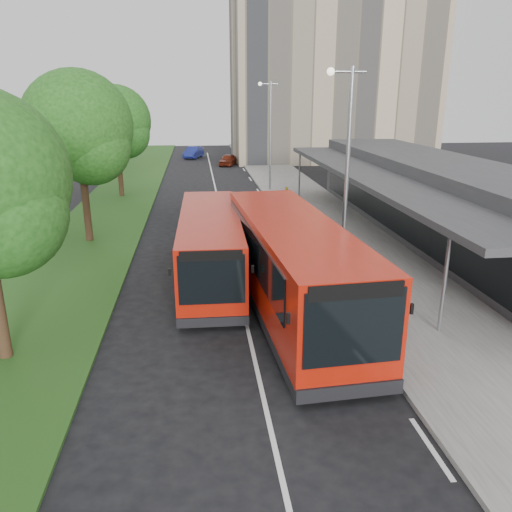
{
  "coord_description": "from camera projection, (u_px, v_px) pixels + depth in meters",
  "views": [
    {
      "loc": [
        -1.44,
        -16.34,
        7.15
      ],
      "look_at": [
        0.62,
        1.03,
        1.5
      ],
      "focal_mm": 35.0,
      "sensor_mm": 36.0,
      "label": 1
    }
  ],
  "objects": [
    {
      "name": "lamp_post_far",
      "position": [
        269.0,
        129.0,
        37.6
      ],
      "size": [
        1.44,
        0.28,
        8.0
      ],
      "color": "gray",
      "rests_on": "pavement"
    },
    {
      "name": "pavement",
      "position": [
        297.0,
        194.0,
        37.35
      ],
      "size": [
        5.0,
        80.0,
        0.15
      ],
      "primitive_type": "cube",
      "color": "slate",
      "rests_on": "ground"
    },
    {
      "name": "bus_main",
      "position": [
        292.0,
        267.0,
        16.77
      ],
      "size": [
        3.58,
        11.48,
        3.21
      ],
      "rotation": [
        0.0,
        0.0,
        0.06
      ],
      "color": "#AE1609",
      "rests_on": "ground"
    },
    {
      "name": "car_near",
      "position": [
        228.0,
        160.0,
        53.16
      ],
      "size": [
        2.34,
        3.73,
        1.18
      ],
      "primitive_type": "imported",
      "rotation": [
        0.0,
        0.0,
        -0.29
      ],
      "color": "#581A0C",
      "rests_on": "ground"
    },
    {
      "name": "grass_verge",
      "position": [
        120.0,
        199.0,
        35.9
      ],
      "size": [
        5.0,
        80.0,
        0.1
      ],
      "primitive_type": "cube",
      "color": "#274E19",
      "rests_on": "ground"
    },
    {
      "name": "tree_far",
      "position": [
        116.0,
        125.0,
        35.34
      ],
      "size": [
        4.93,
        4.93,
        7.92
      ],
      "color": "#352515",
      "rests_on": "ground"
    },
    {
      "name": "car_far",
      "position": [
        194.0,
        152.0,
        59.37
      ],
      "size": [
        2.59,
        4.33,
        1.35
      ],
      "primitive_type": "imported",
      "rotation": [
        0.0,
        0.0,
        -0.31
      ],
      "color": "navy",
      "rests_on": "ground"
    },
    {
      "name": "bollard",
      "position": [
        286.0,
        195.0,
        33.95
      ],
      "size": [
        0.18,
        0.18,
        1.07
      ],
      "primitive_type": "cylinder",
      "rotation": [
        0.0,
        0.0,
        0.07
      ],
      "color": "#DEB00B",
      "rests_on": "pavement"
    },
    {
      "name": "bus_second",
      "position": [
        210.0,
        246.0,
        19.89
      ],
      "size": [
        2.67,
        9.72,
        2.73
      ],
      "rotation": [
        0.0,
        0.0,
        -0.02
      ],
      "color": "#AE1609",
      "rests_on": "ground"
    },
    {
      "name": "office_block",
      "position": [
        331.0,
        78.0,
        56.3
      ],
      "size": [
        22.0,
        12.0,
        18.0
      ],
      "primitive_type": "cube",
      "color": "tan",
      "rests_on": "ground"
    },
    {
      "name": "lamp_post_near",
      "position": [
        345.0,
        163.0,
        18.7
      ],
      "size": [
        1.44,
        0.28,
        8.0
      ],
      "color": "gray",
      "rests_on": "pavement"
    },
    {
      "name": "station_building",
      "position": [
        435.0,
        198.0,
        25.95
      ],
      "size": [
        7.7,
        26.0,
        4.0
      ],
      "color": "#2F2F31",
      "rests_on": "ground"
    },
    {
      "name": "tree_mid",
      "position": [
        79.0,
        133.0,
        23.9
      ],
      "size": [
        5.23,
        5.23,
        8.4
      ],
      "color": "#352515",
      "rests_on": "ground"
    },
    {
      "name": "litter_bin",
      "position": [
        318.0,
        223.0,
        26.91
      ],
      "size": [
        0.55,
        0.55,
        0.82
      ],
      "primitive_type": "cylinder",
      "rotation": [
        0.0,
        0.0,
        0.24
      ],
      "color": "#382317",
      "rests_on": "pavement"
    },
    {
      "name": "kerb_dashes",
      "position": [
        264.0,
        199.0,
        36.12
      ],
      "size": [
        0.12,
        56.0,
        0.01
      ],
      "color": "silver",
      "rests_on": "ground"
    },
    {
      "name": "ground",
      "position": [
        242.0,
        305.0,
        17.8
      ],
      "size": [
        120.0,
        120.0,
        0.0
      ],
      "primitive_type": "plane",
      "color": "black",
      "rests_on": "ground"
    },
    {
      "name": "lane_centre_line",
      "position": [
        221.0,
        212.0,
        31.98
      ],
      "size": [
        0.12,
        70.0,
        0.01
      ],
      "primitive_type": "cube",
      "color": "silver",
      "rests_on": "ground"
    }
  ]
}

